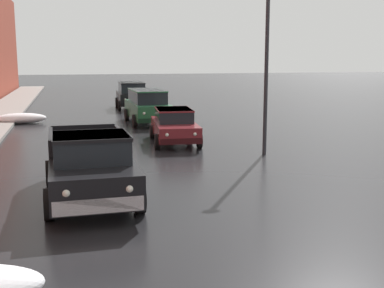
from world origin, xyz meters
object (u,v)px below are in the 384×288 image
Objects in this scene: sedan_maroon_parked_kerbside_close at (174,125)px; pickup_truck_black_approaching_near_lane at (90,165)px; suv_green_parked_kerbside_mid at (147,105)px; street_lamp_post at (267,54)px; suv_black_parked_far_down_block at (132,94)px.

pickup_truck_black_approaching_near_lane is at bearing -115.93° from sedan_maroon_parked_kerbside_close.
sedan_maroon_parked_kerbside_close is at bearing -88.49° from suv_green_parked_kerbside_mid.
pickup_truck_black_approaching_near_lane is at bearing -145.31° from street_lamp_post.
pickup_truck_black_approaching_near_lane is 14.46m from suv_green_parked_kerbside_mid.
street_lamp_post is (2.79, -17.48, 2.67)m from suv_black_parked_far_down_block.
street_lamp_post reaches higher than pickup_truck_black_approaching_near_lane.
suv_black_parked_far_down_block is at bearing 90.23° from sedan_maroon_parked_kerbside_close.
pickup_truck_black_approaching_near_lane reaches higher than sedan_maroon_parked_kerbside_close.
suv_black_parked_far_down_block reaches higher than pickup_truck_black_approaching_near_lane.
suv_green_parked_kerbside_mid is (3.58, 14.01, 0.11)m from pickup_truck_black_approaching_near_lane.
pickup_truck_black_approaching_near_lane is at bearing -104.33° from suv_green_parked_kerbside_mid.
pickup_truck_black_approaching_near_lane is 22.28m from suv_black_parked_far_down_block.
pickup_truck_black_approaching_near_lane is 1.08× the size of suv_green_parked_kerbside_mid.
sedan_maroon_parked_kerbside_close is at bearing 64.07° from pickup_truck_black_approaching_near_lane.
suv_black_parked_far_down_block is at bearing 99.06° from street_lamp_post.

